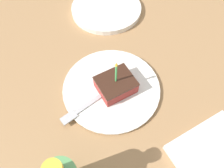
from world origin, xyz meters
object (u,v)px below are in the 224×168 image
Objects in this scene: plate at (112,89)px; fork at (87,105)px; cake_slice at (116,85)px; side_plate at (106,9)px.

fork is (-0.02, 0.09, 0.01)m from plate.
cake_slice is 0.64× the size of fork.
side_plate is (0.33, -0.16, 0.00)m from plate.
fork is 0.72× the size of side_plate.
fork is (-0.01, 0.10, -0.02)m from cake_slice.
side_plate reaches higher than plate.
side_plate is at bearing -26.00° from plate.
side_plate is (0.33, -0.15, -0.03)m from cake_slice.
side_plate is (0.34, -0.25, -0.01)m from fork.
fork is at bearing 143.94° from side_plate.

